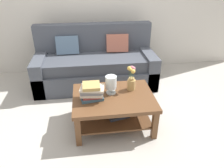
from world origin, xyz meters
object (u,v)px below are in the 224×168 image
Objects in this scene: flower_pitcher at (131,80)px; glass_hurricane_vase at (111,83)px; couch at (95,65)px; book_stack_main at (92,92)px; coffee_table at (114,104)px.

glass_hurricane_vase is at bearing -168.66° from flower_pitcher.
book_stack_main is at bearing -95.21° from couch.
coffee_table is at bearing -82.46° from couch.
couch is 1.32m from book_stack_main.
coffee_table is 0.37m from book_stack_main.
glass_hurricane_vase is at bearing 24.78° from book_stack_main.
coffee_table is 4.29× the size of glass_hurricane_vase.
flower_pitcher is at bearing 28.64° from coffee_table.
couch is at bearing 110.96° from flower_pitcher.
coffee_table is 0.41m from flower_pitcher.
couch reaches higher than book_stack_main.
book_stack_main is 0.58m from flower_pitcher.
flower_pitcher reaches higher than glass_hurricane_vase.
book_stack_main reaches higher than coffee_table.
couch reaches higher than flower_pitcher.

